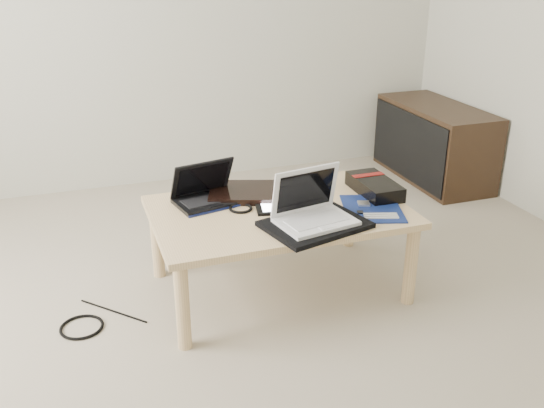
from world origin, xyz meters
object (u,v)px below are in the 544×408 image
object	(u,v)px
coffee_table	(279,219)
white_laptop	(312,211)
netbook	(206,194)
gpu_box	(374,186)
media_cabinet	(433,143)

from	to	relation	value
coffee_table	white_laptop	size ratio (longest dim) A/B	3.27
coffee_table	netbook	xyz separation A→B (m)	(-0.28, 0.18, 0.09)
netbook	coffee_table	bearing A→B (deg)	-31.93
white_laptop	gpu_box	size ratio (longest dim) A/B	1.09
coffee_table	gpu_box	bearing A→B (deg)	3.29
media_cabinet	netbook	world-z (taller)	netbook
coffee_table	media_cabinet	xyz separation A→B (m)	(1.47, 1.04, -0.10)
media_cabinet	white_laptop	xyz separation A→B (m)	(-1.40, -1.24, 0.22)
coffee_table	white_laptop	xyz separation A→B (m)	(0.07, -0.20, 0.11)
media_cabinet	netbook	distance (m)	1.96
netbook	white_laptop	xyz separation A→B (m)	(0.35, -0.38, 0.02)
white_laptop	coffee_table	bearing A→B (deg)	109.16
media_cabinet	coffee_table	bearing A→B (deg)	-144.87
media_cabinet	netbook	xyz separation A→B (m)	(-1.75, -0.86, 0.19)
media_cabinet	gpu_box	world-z (taller)	media_cabinet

